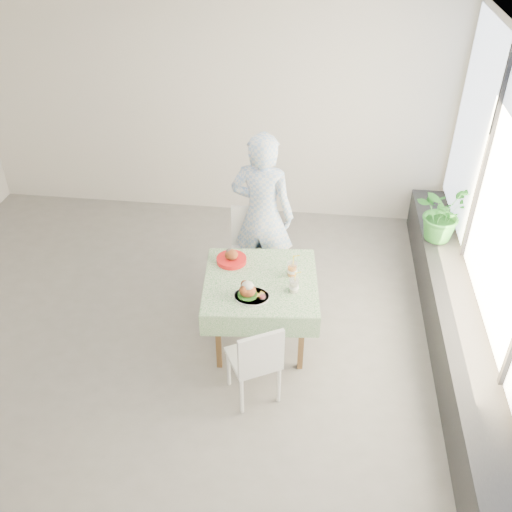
# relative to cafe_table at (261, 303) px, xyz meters

# --- Properties ---
(floor) EXTENTS (6.00, 6.00, 0.00)m
(floor) POSITION_rel_cafe_table_xyz_m (-0.94, 0.05, -0.46)
(floor) COLOR slate
(floor) RESTS_ON ground
(ceiling) EXTENTS (6.00, 6.00, 0.00)m
(ceiling) POSITION_rel_cafe_table_xyz_m (-0.94, 0.05, 2.34)
(ceiling) COLOR white
(ceiling) RESTS_ON ground
(wall_back) EXTENTS (6.00, 0.02, 2.80)m
(wall_back) POSITION_rel_cafe_table_xyz_m (-0.94, 2.55, 0.94)
(wall_back) COLOR silver
(wall_back) RESTS_ON ground
(wall_front) EXTENTS (6.00, 0.02, 2.80)m
(wall_front) POSITION_rel_cafe_table_xyz_m (-0.94, -2.45, 0.94)
(wall_front) COLOR silver
(wall_front) RESTS_ON ground
(wall_right) EXTENTS (0.02, 5.00, 2.80)m
(wall_right) POSITION_rel_cafe_table_xyz_m (2.06, 0.05, 0.94)
(wall_right) COLOR silver
(wall_right) RESTS_ON ground
(window_pane) EXTENTS (0.01, 4.80, 2.18)m
(window_pane) POSITION_rel_cafe_table_xyz_m (2.03, 0.05, 1.19)
(window_pane) COLOR #D1E0F9
(window_pane) RESTS_ON ground
(window_ledge) EXTENTS (0.40, 4.80, 0.50)m
(window_ledge) POSITION_rel_cafe_table_xyz_m (1.86, 0.05, -0.21)
(window_ledge) COLOR black
(window_ledge) RESTS_ON ground
(cafe_table) EXTENTS (1.14, 1.14, 0.74)m
(cafe_table) POSITION_rel_cafe_table_xyz_m (0.00, 0.00, 0.00)
(cafe_table) COLOR brown
(cafe_table) RESTS_ON ground
(chair_far) EXTENTS (0.51, 0.51, 0.99)m
(chair_far) POSITION_rel_cafe_table_xyz_m (-0.17, 0.73, -0.16)
(chair_far) COLOR white
(chair_far) RESTS_ON ground
(chair_near) EXTENTS (0.54, 0.54, 0.85)m
(chair_near) POSITION_rel_cafe_table_xyz_m (0.03, -0.71, -0.20)
(chair_near) COLOR white
(chair_near) RESTS_ON ground
(diner) EXTENTS (0.73, 0.54, 1.84)m
(diner) POSITION_rel_cafe_table_xyz_m (-0.09, 0.88, 0.46)
(diner) COLOR #96BDF0
(diner) RESTS_ON ground
(main_dish) EXTENTS (0.32, 0.32, 0.17)m
(main_dish) POSITION_rel_cafe_table_xyz_m (-0.07, -0.26, 0.34)
(main_dish) COLOR white
(main_dish) RESTS_ON cafe_table
(juice_cup_orange) EXTENTS (0.10, 0.10, 0.27)m
(juice_cup_orange) POSITION_rel_cafe_table_xyz_m (0.28, 0.11, 0.35)
(juice_cup_orange) COLOR white
(juice_cup_orange) RESTS_ON cafe_table
(juice_cup_lemonade) EXTENTS (0.09, 0.09, 0.26)m
(juice_cup_lemonade) POSITION_rel_cafe_table_xyz_m (0.32, -0.12, 0.34)
(juice_cup_lemonade) COLOR white
(juice_cup_lemonade) RESTS_ON cafe_table
(second_dish) EXTENTS (0.29, 0.29, 0.14)m
(second_dish) POSITION_rel_cafe_table_xyz_m (-0.32, 0.26, 0.32)
(second_dish) COLOR red
(second_dish) RESTS_ON cafe_table
(potted_plant) EXTENTS (0.76, 0.77, 0.65)m
(potted_plant) POSITION_rel_cafe_table_xyz_m (1.82, 1.34, 0.36)
(potted_plant) COLOR #2B7326
(potted_plant) RESTS_ON window_ledge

